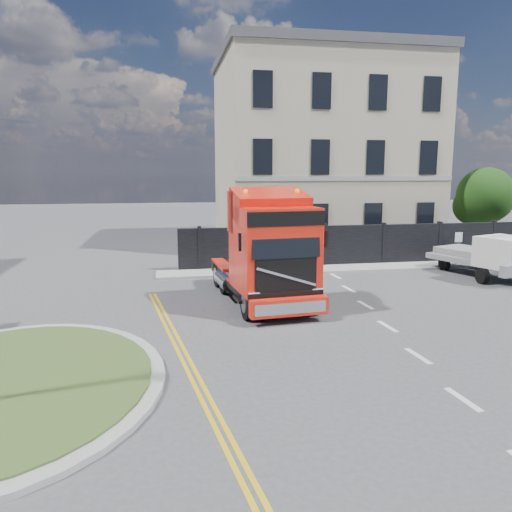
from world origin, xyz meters
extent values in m
plane|color=#424244|center=(0.00, 0.00, 0.00)|extent=(120.00, 120.00, 0.00)
cylinder|color=#989892|center=(-7.00, -3.00, 0.06)|extent=(6.80, 6.80, 0.12)
cylinder|color=#324A1D|center=(-7.00, -3.00, 0.14)|extent=(6.20, 6.20, 0.05)
cube|color=black|center=(6.00, 9.00, 1.00)|extent=(18.00, 0.25, 2.00)
cube|color=#B1A78C|center=(6.00, 16.50, 5.50)|extent=(12.00, 10.00, 11.00)
cube|color=#46464B|center=(6.00, 16.50, 11.25)|extent=(12.30, 10.30, 0.50)
cube|color=#B1A78C|center=(3.00, 16.50, 12.00)|extent=(0.80, 0.80, 1.60)
cube|color=#B1A78C|center=(9.00, 16.50, 12.00)|extent=(0.80, 0.80, 1.60)
cylinder|color=#382619|center=(14.50, 12.00, 1.20)|extent=(0.24, 0.24, 2.40)
sphere|color=#173510|center=(14.50, 12.00, 3.20)|extent=(3.20, 3.20, 3.20)
sphere|color=#173510|center=(14.00, 12.40, 2.60)|extent=(2.20, 2.20, 2.20)
cube|color=#989892|center=(6.00, 8.10, 0.06)|extent=(20.00, 1.60, 0.12)
cube|color=black|center=(-0.20, 3.63, 0.73)|extent=(2.96, 6.37, 0.44)
cube|color=red|center=(-0.04, 1.93, 2.11)|extent=(2.68, 2.76, 2.74)
cube|color=red|center=(-0.14, 2.95, 3.23)|extent=(2.52, 1.11, 1.37)
cube|color=black|center=(0.07, 0.68, 2.50)|extent=(2.15, 0.26, 1.03)
cube|color=red|center=(0.10, 0.37, 0.54)|extent=(2.47, 0.57, 0.54)
cylinder|color=black|center=(-1.02, 1.05, 0.51)|extent=(0.41, 1.04, 1.02)
cylinder|color=gray|center=(-1.02, 1.05, 0.51)|extent=(0.40, 0.59, 0.56)
cylinder|color=black|center=(1.08, 1.25, 0.51)|extent=(0.41, 1.04, 1.02)
cylinder|color=gray|center=(1.08, 1.25, 0.51)|extent=(0.40, 0.59, 0.56)
cylinder|color=black|center=(-1.35, 4.51, 0.51)|extent=(0.41, 1.04, 1.02)
cylinder|color=gray|center=(-1.35, 4.51, 0.51)|extent=(0.40, 0.59, 0.56)
cylinder|color=black|center=(0.76, 4.71, 0.51)|extent=(0.41, 1.04, 1.02)
cylinder|color=gray|center=(0.76, 4.71, 0.51)|extent=(0.40, 0.59, 0.56)
cylinder|color=black|center=(-1.46, 5.68, 0.51)|extent=(0.41, 1.04, 1.02)
cylinder|color=gray|center=(-1.46, 5.68, 0.51)|extent=(0.40, 0.59, 0.56)
cylinder|color=black|center=(0.65, 5.88, 0.51)|extent=(0.41, 1.04, 1.02)
cylinder|color=gray|center=(0.65, 5.88, 0.51)|extent=(0.40, 0.59, 0.56)
cube|color=slate|center=(10.19, 5.73, 0.67)|extent=(3.29, 4.96, 0.24)
cube|color=silver|center=(10.19, 4.29, 1.30)|extent=(2.31, 2.25, 1.25)
cylinder|color=black|center=(9.27, 4.29, 0.34)|extent=(0.24, 0.67, 0.67)
cylinder|color=black|center=(9.27, 7.18, 0.34)|extent=(0.24, 0.67, 0.67)
cylinder|color=black|center=(11.10, 7.18, 0.34)|extent=(0.24, 0.67, 0.67)
camera|label=1|loc=(-3.47, -13.82, 4.60)|focal=35.00mm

